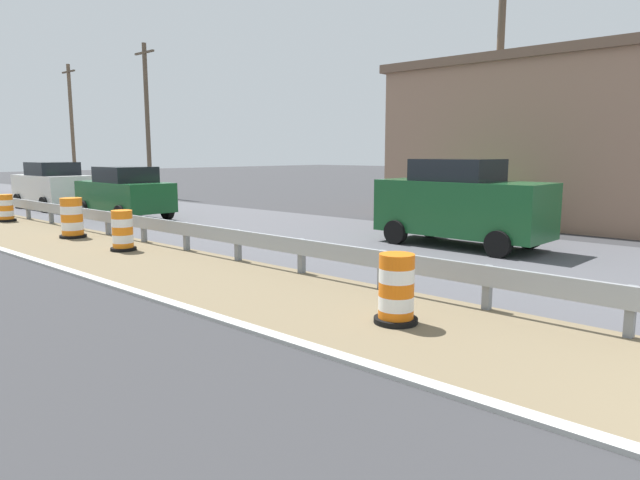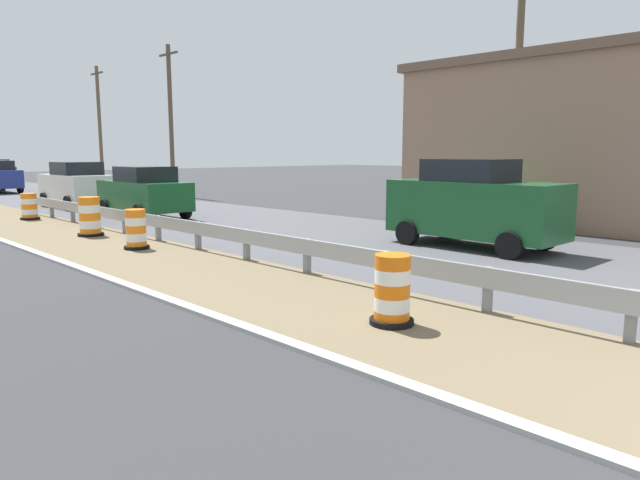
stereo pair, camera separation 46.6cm
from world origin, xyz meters
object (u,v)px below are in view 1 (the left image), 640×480
object	(u,v)px
car_mid_far_lane	(461,203)
utility_pole_mid	(147,118)
car_lead_near_lane	(52,186)
traffic_barrel_mid	(123,233)
utility_pole_far	(72,124)
traffic_barrel_close	(396,292)
utility_pole_near	(498,97)
car_trailing_far_lane	(125,193)
traffic_barrel_farther	(5,209)
traffic_barrel_far	(72,220)

from	to	relation	value
car_mid_far_lane	utility_pole_mid	bearing A→B (deg)	171.19
car_lead_near_lane	car_mid_far_lane	size ratio (longest dim) A/B	0.91
traffic_barrel_mid	car_lead_near_lane	distance (m)	12.61
utility_pole_far	car_lead_near_lane	bearing A→B (deg)	-117.60
traffic_barrel_close	utility_pole_near	size ratio (longest dim) A/B	0.12
traffic_barrel_close	car_trailing_far_lane	world-z (taller)	car_trailing_far_lane
car_mid_far_lane	traffic_barrel_farther	bearing A→B (deg)	-156.45
traffic_barrel_farther	car_lead_near_lane	distance (m)	4.65
traffic_barrel_mid	car_mid_far_lane	size ratio (longest dim) A/B	0.23
car_mid_far_lane	car_trailing_far_lane	size ratio (longest dim) A/B	1.02
traffic_barrel_mid	traffic_barrel_close	bearing A→B (deg)	-92.97
utility_pole_far	car_trailing_far_lane	bearing A→B (deg)	-109.91
utility_pole_mid	traffic_barrel_close	bearing A→B (deg)	-113.67
traffic_barrel_mid	traffic_barrel_farther	xyz separation A→B (m)	(0.25, 8.72, -0.02)
traffic_barrel_mid	utility_pole_mid	bearing A→B (deg)	56.82
traffic_barrel_farther	traffic_barrel_close	bearing A→B (deg)	-92.31
traffic_barrel_far	utility_pole_far	xyz separation A→B (m)	(10.79, 23.53, 3.85)
car_lead_near_lane	car_mid_far_lane	xyz separation A→B (m)	(2.92, -18.03, 0.12)
traffic_barrel_farther	car_mid_far_lane	bearing A→B (deg)	-67.60
traffic_barrel_farther	utility_pole_near	world-z (taller)	utility_pole_near
car_mid_far_lane	utility_pole_far	size ratio (longest dim) A/B	0.53
car_mid_far_lane	car_trailing_far_lane	world-z (taller)	car_mid_far_lane
car_lead_near_lane	car_trailing_far_lane	world-z (taller)	car_lead_near_lane
car_mid_far_lane	utility_pole_near	xyz separation A→B (m)	(4.83, 1.40, 3.11)
traffic_barrel_close	traffic_barrel_mid	distance (m)	8.53
traffic_barrel_farther	utility_pole_far	world-z (taller)	utility_pole_far
traffic_barrel_farther	car_trailing_far_lane	bearing A→B (deg)	-34.60
traffic_barrel_close	car_lead_near_lane	size ratio (longest dim) A/B	0.25
utility_pole_near	utility_pole_mid	bearing A→B (deg)	93.22
car_mid_far_lane	utility_pole_far	xyz separation A→B (m)	(4.65, 32.51, 3.24)
traffic_barrel_far	utility_pole_far	world-z (taller)	utility_pole_far
traffic_barrel_far	car_lead_near_lane	world-z (taller)	car_lead_near_lane
utility_pole_near	utility_pole_mid	size ratio (longest dim) A/B	0.99
traffic_barrel_far	car_trailing_far_lane	xyz separation A→B (m)	(3.47, 3.32, 0.44)
traffic_barrel_far	traffic_barrel_mid	bearing A→B (deg)	-92.34
car_mid_far_lane	utility_pole_near	bearing A→B (deg)	107.33
traffic_barrel_close	car_mid_far_lane	xyz separation A→B (m)	(6.71, 2.64, 0.67)
car_lead_near_lane	utility_pole_near	distance (m)	18.63
traffic_barrel_far	car_mid_far_lane	bearing A→B (deg)	-55.62
car_lead_near_lane	utility_pole_mid	distance (m)	8.03
car_mid_far_lane	traffic_barrel_far	bearing A→B (deg)	-144.47
utility_pole_mid	car_lead_near_lane	bearing A→B (deg)	-154.81
traffic_barrel_close	traffic_barrel_mid	bearing A→B (deg)	87.03
utility_pole_mid	utility_pole_far	world-z (taller)	utility_pole_far
traffic_barrel_close	car_mid_far_lane	world-z (taller)	car_mid_far_lane
traffic_barrel_farther	car_lead_near_lane	world-z (taller)	car_lead_near_lane
traffic_barrel_mid	car_lead_near_lane	bearing A→B (deg)	74.59
traffic_barrel_mid	utility_pole_near	size ratio (longest dim) A/B	0.12
traffic_barrel_farther	car_mid_far_lane	xyz separation A→B (m)	(6.02, -14.60, 0.70)
traffic_barrel_farther	car_lead_near_lane	bearing A→B (deg)	47.90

